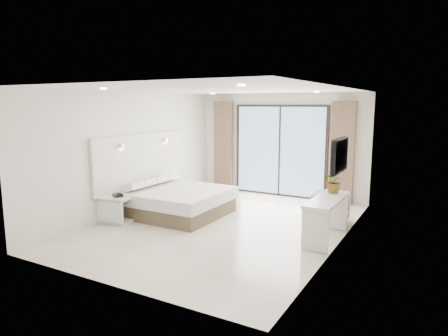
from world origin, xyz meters
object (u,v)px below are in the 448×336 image
(console_desk, at_px, (326,210))
(armchair, at_px, (331,206))
(bed, at_px, (177,201))
(nightstand, at_px, (117,210))

(console_desk, relative_size, armchair, 2.19)
(console_desk, distance_m, armchair, 1.14)
(bed, relative_size, armchair, 2.97)
(nightstand, height_order, armchair, armchair)
(nightstand, bearing_deg, armchair, 21.75)
(bed, distance_m, nightstand, 1.32)
(nightstand, bearing_deg, console_desk, 7.17)
(nightstand, relative_size, armchair, 0.96)
(bed, bearing_deg, armchair, 18.34)
(armchair, bearing_deg, nightstand, 117.28)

